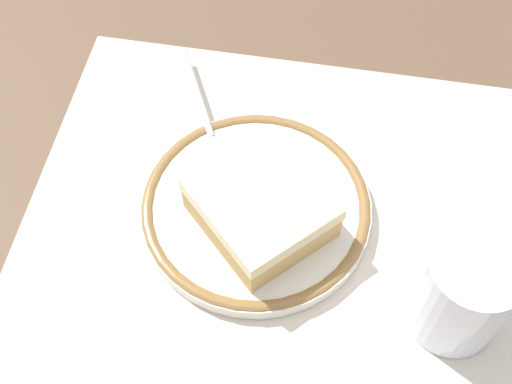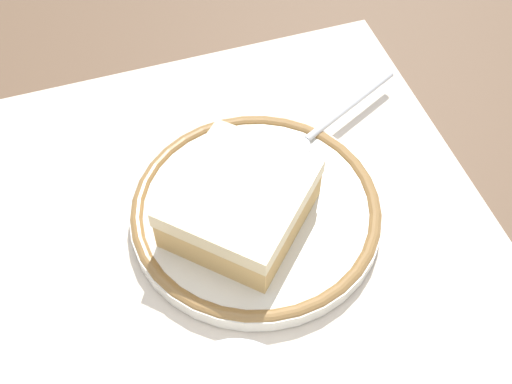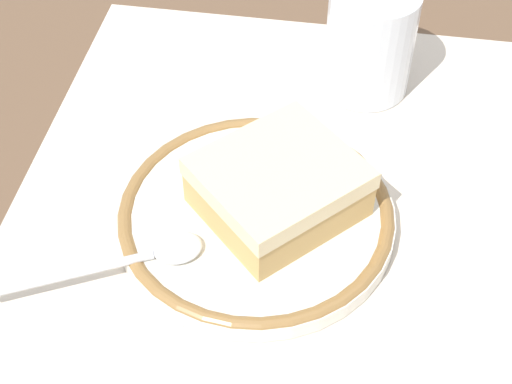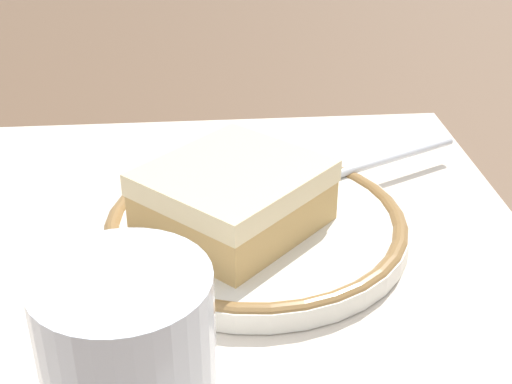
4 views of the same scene
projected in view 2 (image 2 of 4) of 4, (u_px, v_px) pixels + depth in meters
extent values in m
plane|color=brown|center=(235.00, 253.00, 0.49)|extent=(2.40, 2.40, 0.00)
cube|color=beige|center=(235.00, 253.00, 0.49)|extent=(0.41, 0.44, 0.00)
cylinder|color=silver|center=(256.00, 212.00, 0.51)|extent=(0.19, 0.19, 0.01)
torus|color=olive|center=(256.00, 210.00, 0.50)|extent=(0.19, 0.19, 0.01)
cube|color=tan|center=(240.00, 209.00, 0.48)|extent=(0.13, 0.13, 0.03)
cube|color=beige|center=(240.00, 192.00, 0.47)|extent=(0.13, 0.13, 0.01)
ellipsoid|color=silver|center=(293.00, 149.00, 0.53)|extent=(0.04, 0.04, 0.01)
cylinder|color=silver|center=(350.00, 105.00, 0.56)|extent=(0.10, 0.05, 0.01)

